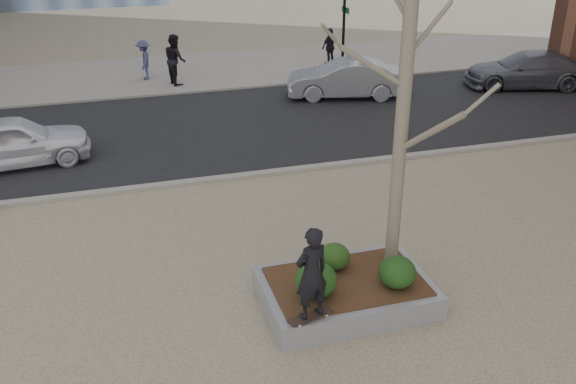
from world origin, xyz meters
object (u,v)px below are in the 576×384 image
object	(u,v)px
skateboarder	(311,273)
police_car	(12,141)
planter	(346,293)
skateboard	(311,317)

from	to	relation	value
skateboarder	police_car	bearing A→B (deg)	-76.06
planter	skateboard	xyz separation A→B (m)	(-0.96, -0.85, 0.26)
skateboarder	planter	bearing A→B (deg)	-153.92
skateboard	skateboarder	xyz separation A→B (m)	(0.00, 0.00, 0.85)
planter	police_car	distance (m)	10.62
planter	police_car	bearing A→B (deg)	126.28
skateboard	police_car	xyz separation A→B (m)	(-5.32, 9.40, 0.22)
skateboard	police_car	distance (m)	10.80
planter	police_car	world-z (taller)	police_car
planter	skateboard	world-z (taller)	skateboard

